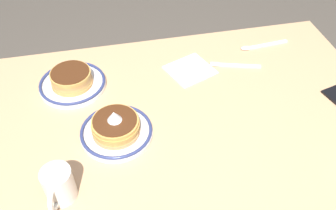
# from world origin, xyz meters

# --- Properties ---
(dining_table) EXTENTS (1.34, 0.88, 0.72)m
(dining_table) POSITION_xyz_m (0.00, 0.00, 0.65)
(dining_table) COLOR tan
(dining_table) RESTS_ON ground_plane
(plate_near_main) EXTENTS (0.22, 0.22, 0.10)m
(plate_near_main) POSITION_xyz_m (0.20, 0.03, 0.75)
(plate_near_main) COLOR silver
(plate_near_main) RESTS_ON dining_table
(plate_center_pancakes) EXTENTS (0.22, 0.22, 0.06)m
(plate_center_pancakes) POSITION_xyz_m (0.32, -0.22, 0.74)
(plate_center_pancakes) COLOR white
(plate_center_pancakes) RESTS_ON dining_table
(coffee_mug) EXTENTS (0.08, 0.11, 0.10)m
(coffee_mug) POSITION_xyz_m (0.36, 0.21, 0.77)
(coffee_mug) COLOR white
(coffee_mug) RESTS_ON dining_table
(paper_napkin) EXTENTS (0.19, 0.19, 0.00)m
(paper_napkin) POSITION_xyz_m (-0.09, -0.22, 0.72)
(paper_napkin) COLOR white
(paper_napkin) RESTS_ON dining_table
(fork_near) EXTENTS (0.18, 0.07, 0.01)m
(fork_near) POSITION_xyz_m (-0.26, -0.21, 0.72)
(fork_near) COLOR silver
(fork_near) RESTS_ON dining_table
(tea_spoon) EXTENTS (0.20, 0.04, 0.01)m
(tea_spoon) POSITION_xyz_m (-0.38, -0.31, 0.73)
(tea_spoon) COLOR silver
(tea_spoon) RESTS_ON dining_table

